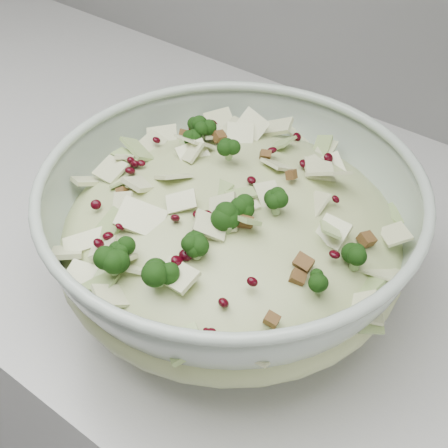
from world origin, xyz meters
name	(u,v)px	position (x,y,z in m)	size (l,w,h in m)	color
counter	(47,291)	(0.00, 1.70, 0.45)	(3.60, 0.60, 0.90)	#B6B7B1
mixing_bowl	(231,235)	(0.52, 1.60, 0.97)	(0.37, 0.37, 0.14)	#A1B1A2
salad	(231,217)	(0.52, 1.60, 0.99)	(0.35, 0.35, 0.14)	#A2B078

